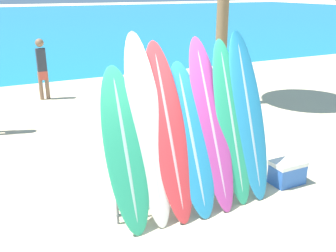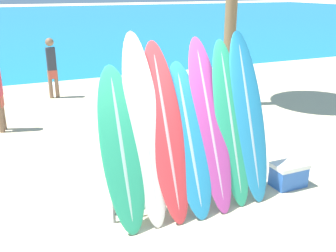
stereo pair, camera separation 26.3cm
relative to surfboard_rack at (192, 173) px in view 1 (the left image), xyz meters
name	(u,v)px [view 1 (the left image)]	position (x,y,z in m)	size (l,w,h in m)	color
ground_plane	(182,221)	(-0.33, -0.33, -0.52)	(160.00, 160.00, 0.00)	beige
surfboard_rack	(192,173)	(0.00, 0.00, 0.00)	(2.37, 0.04, 0.97)	slate
surfboard_slot_0	(125,150)	(-1.02, 0.01, 0.55)	(0.56, 0.90, 2.13)	#289E70
surfboard_slot_1	(148,130)	(-0.66, 0.09, 0.75)	(0.49, 1.02, 2.54)	silver
surfboard_slot_2	(169,132)	(-0.35, 0.07, 0.68)	(0.53, 1.10, 2.40)	red
surfboard_slot_3	(191,139)	(-0.02, 0.02, 0.53)	(0.56, 1.01, 2.10)	teal
surfboard_slot_4	(211,123)	(0.35, 0.09, 0.68)	(0.50, 1.12, 2.41)	#B23D8E
surfboard_slot_5	(231,122)	(0.69, 0.06, 0.66)	(0.49, 0.93, 2.37)	#289E70
surfboard_slot_6	(248,115)	(1.01, 0.07, 0.72)	(0.53, 0.97, 2.48)	teal
person_mid_beach	(42,67)	(-0.92, 7.04, 0.43)	(0.29, 0.23, 1.74)	#846047
cooler_box	(287,172)	(1.75, -0.11, -0.32)	(0.55, 0.37, 0.40)	#2D60B7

